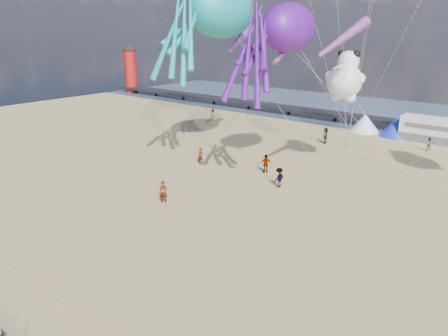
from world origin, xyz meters
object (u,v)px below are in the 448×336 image
motorhome_0 (430,130)px  kite_panda (344,81)px  kite_octopus_purple (288,28)px  windsock_right (343,38)px  sandbag_d (385,153)px  windsock_left (239,40)px  tent_blue (396,127)px  beachgoer_4 (325,135)px  sandbag_a (305,150)px  sandbag_b (366,158)px  beachgoer_0 (213,115)px  beachgoer_2 (279,178)px  beachgoer_3 (266,164)px  beachgoer_1 (428,144)px  kite_octopus_teal (222,11)px  tent_white (365,123)px  sandbag_c (402,173)px  windsock_mid (290,45)px  standing_person (164,192)px  lighthouse (131,71)px  beachgoer_5 (201,156)px  sandbag_e (347,146)px

motorhome_0 → kite_panda: bearing=-105.9°
kite_octopus_purple → windsock_right: kite_octopus_purple is taller
sandbag_d → windsock_left: size_ratio=0.08×
tent_blue → beachgoer_4: (-5.56, -8.66, -0.27)m
sandbag_a → sandbag_b: bearing=12.0°
beachgoer_0 → beachgoer_2: 28.09m
beachgoer_3 → beachgoer_0: bearing=-78.8°
beachgoer_1 → kite_octopus_teal: 27.31m
tent_white → sandbag_a: 13.51m
beachgoer_1 → beachgoer_3: 20.53m
sandbag_c → windsock_mid: size_ratio=0.07×
standing_person → windsock_right: 18.42m
lighthouse → sandbag_d: lighthouse is taller
sandbag_b → kite_panda: 9.52m
sandbag_d → kite_octopus_purple: bearing=-118.0°
sandbag_c → beachgoer_0: bearing=166.6°
motorhome_0 → windsock_left: size_ratio=1.07×
motorhome_0 → beachgoer_1: 4.57m
sandbag_c → windsock_mid: windsock_mid is taller
sandbag_c → beachgoer_5: bearing=-150.2°
beachgoer_1 → sandbag_d: size_ratio=3.02×
lighthouse → beachgoer_0: 35.60m
standing_person → kite_octopus_purple: (3.01, 12.73, 12.19)m
sandbag_c → windsock_left: 22.59m
standing_person → windsock_right: size_ratio=0.34×
standing_person → beachgoer_2: standing_person is taller
tent_white → sandbag_c: (9.13, -14.47, -1.09)m
sandbag_a → sandbag_e: size_ratio=1.00×
kite_octopus_purple → motorhome_0: bearing=51.2°
sandbag_c → tent_white: bearing=122.2°
beachgoer_4 → windsock_right: bearing=11.7°
beachgoer_2 → standing_person: bearing=-26.9°
beachgoer_0 → tent_blue: bearing=164.7°
beachgoer_1 → beachgoer_4: bearing=-5.1°
lighthouse → kite_panda: 60.99m
windsock_left → beachgoer_2: bearing=-56.3°
lighthouse → beachgoer_1: size_ratio=5.95×
beachgoer_4 → beachgoer_5: bearing=-37.4°
sandbag_a → kite_octopus_teal: kite_octopus_teal is taller
kite_panda → windsock_right: (1.74, -5.29, 3.89)m
tent_blue → sandbag_a: bearing=-113.2°
beachgoer_5 → sandbag_b: 17.55m
beachgoer_5 → windsock_mid: (7.08, 4.51, 10.86)m
sandbag_c → sandbag_d: size_ratio=1.00×
sandbag_a → windsock_mid: (0.96, -6.31, 11.60)m
beachgoer_0 → beachgoer_5: size_ratio=1.05×
tent_white → windsock_left: (-10.13, -14.78, 10.71)m
sandbag_e → kite_panda: size_ratio=0.09×
lighthouse → beachgoer_1: (62.99, -8.40, -3.74)m
beachgoer_0 → beachgoer_2: (22.21, -17.19, -0.02)m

